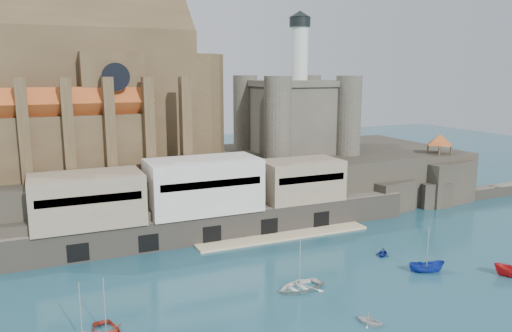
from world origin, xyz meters
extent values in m
plane|color=#194554|center=(0.00, 0.00, 0.00)|extent=(300.00, 300.00, 0.00)
cube|color=black|center=(0.00, 40.00, 5.00)|extent=(100.00, 34.00, 10.00)
cube|color=black|center=(-38.00, 23.50, 3.00)|extent=(9.00, 5.00, 6.00)
cube|color=black|center=(-22.00, 23.50, 3.00)|extent=(9.00, 5.00, 6.00)
cube|color=black|center=(-5.00, 23.50, 3.00)|extent=(9.00, 5.00, 6.00)
cube|color=black|center=(12.00, 23.50, 3.00)|extent=(9.00, 5.00, 6.00)
cube|color=black|center=(28.00, 23.50, 3.00)|extent=(9.00, 5.00, 6.00)
cube|color=#6A6155|center=(-8.00, 22.50, 2.25)|extent=(70.00, 6.00, 4.50)
cube|color=#D2BC8C|center=(2.00, 18.00, 0.15)|extent=(30.00, 4.00, 0.40)
cube|color=black|center=(-30.00, 19.60, 1.60)|extent=(3.00, 0.40, 2.60)
cube|color=black|center=(-20.00, 19.60, 1.60)|extent=(3.00, 0.40, 2.60)
cube|color=black|center=(-10.00, 19.60, 1.60)|extent=(3.00, 0.40, 2.60)
cube|color=black|center=(0.00, 19.60, 1.60)|extent=(3.00, 0.40, 2.60)
cube|color=black|center=(10.00, 19.60, 1.60)|extent=(3.00, 0.40, 2.60)
cube|color=gray|center=(-28.00, 23.50, 8.25)|extent=(16.00, 9.00, 7.50)
cube|color=silver|center=(-10.00, 23.50, 8.75)|extent=(18.00, 9.00, 8.50)
cube|color=gray|center=(8.00, 23.50, 8.00)|extent=(14.00, 8.00, 7.00)
cube|color=#4A3822|center=(-26.00, 42.00, 22.00)|extent=(38.00, 14.00, 24.00)
cube|color=#4A3822|center=(-26.00, 42.00, 34.00)|extent=(38.00, 13.01, 13.01)
cylinder|color=#4A3822|center=(-7.00, 42.00, 20.00)|extent=(14.00, 14.00, 20.00)
cube|color=#4A3822|center=(-22.00, 42.00, 20.00)|extent=(10.00, 20.00, 20.00)
cube|color=#4A3822|center=(-30.00, 32.50, 15.00)|extent=(28.00, 5.00, 10.00)
cube|color=#4A3822|center=(-30.00, 51.50, 15.00)|extent=(28.00, 5.00, 10.00)
cube|color=#B44B1E|center=(-30.00, 32.50, 21.60)|extent=(28.00, 5.66, 5.66)
cube|color=#B44B1E|center=(-30.00, 51.50, 21.60)|extent=(28.00, 5.66, 5.66)
cylinder|color=black|center=(-22.00, 29.95, 26.00)|extent=(4.40, 0.30, 4.40)
cube|color=#4A3822|center=(-35.80, 29.50, 18.00)|extent=(1.60, 2.20, 16.00)
cube|color=#4A3822|center=(-29.60, 29.50, 18.00)|extent=(1.60, 2.20, 16.00)
cube|color=#4A3822|center=(-23.40, 29.50, 18.00)|extent=(1.60, 2.20, 16.00)
cube|color=#4A3822|center=(-17.20, 29.50, 18.00)|extent=(1.60, 2.20, 16.00)
cube|color=#4A3822|center=(-11.00, 29.50, 18.00)|extent=(1.60, 2.20, 16.00)
cube|color=#474337|center=(16.00, 41.00, 17.00)|extent=(16.00, 16.00, 14.00)
cube|color=#474337|center=(16.00, 41.00, 24.40)|extent=(17.00, 17.00, 1.20)
cylinder|color=#474337|center=(8.00, 33.00, 18.00)|extent=(5.20, 5.20, 16.00)
cylinder|color=#474337|center=(24.00, 33.00, 18.00)|extent=(5.20, 5.20, 16.00)
cylinder|color=#474337|center=(8.00, 49.00, 18.00)|extent=(5.20, 5.20, 16.00)
cylinder|color=#474337|center=(24.00, 49.00, 18.00)|extent=(5.20, 5.20, 16.00)
cylinder|color=silver|center=(18.00, 43.00, 30.00)|extent=(3.60, 3.60, 12.00)
cylinder|color=black|center=(18.00, 43.00, 37.00)|extent=(4.40, 4.40, 2.00)
cone|color=black|center=(18.00, 43.00, 38.60)|extent=(4.60, 4.60, 1.40)
cube|color=black|center=(42.00, 26.00, 4.35)|extent=(12.00, 10.00, 8.70)
cube|color=black|center=(38.00, 23.00, 2.50)|extent=(6.00, 5.00, 5.00)
cube|color=black|center=(47.00, 28.00, 3.00)|extent=(5.00, 4.00, 6.00)
cube|color=#4A3822|center=(42.00, 26.00, 8.85)|extent=(4.20, 4.20, 0.30)
cylinder|color=#4A3822|center=(40.40, 24.40, 10.30)|extent=(0.36, 0.36, 3.20)
cylinder|color=#4A3822|center=(43.60, 24.40, 10.30)|extent=(0.36, 0.36, 3.20)
cylinder|color=#4A3822|center=(40.40, 27.60, 10.30)|extent=(0.36, 0.36, 3.20)
cylinder|color=#4A3822|center=(43.60, 27.60, 10.30)|extent=(0.36, 0.36, 3.20)
pyramid|color=#B44B1E|center=(42.00, 26.00, 13.00)|extent=(6.40, 6.40, 2.20)
imported|color=silver|center=(-2.70, -11.52, 0.00)|extent=(3.03, 2.67, 3.00)
imported|color=#15309D|center=(13.01, -2.94, 0.00)|extent=(2.41, 2.38, 4.89)
imported|color=silver|center=(-5.39, -0.73, 0.00)|extent=(1.94, 4.68, 6.36)
imported|color=navy|center=(11.51, 4.52, 0.00)|extent=(2.60, 2.80, 2.78)
camera|label=1|loc=(-34.01, -52.02, 26.86)|focal=35.00mm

